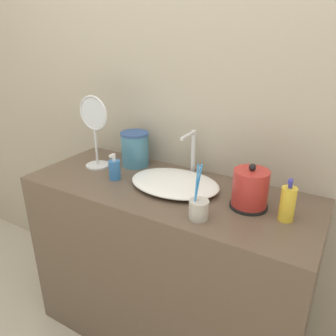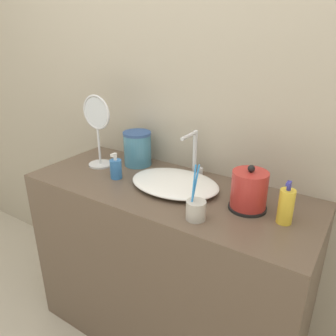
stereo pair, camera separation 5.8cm
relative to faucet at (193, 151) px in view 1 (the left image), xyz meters
name	(u,v)px [view 1 (the left image)]	position (x,y,z in m)	size (l,w,h in m)	color
wall_back	(197,91)	(-0.03, 0.09, 0.27)	(6.00, 0.04, 2.60)	#ADA38E
vanity_counter	(167,267)	(-0.03, -0.20, -0.58)	(1.36, 0.54, 0.90)	brown
sink_basin	(174,183)	(0.00, -0.17, -0.10)	(0.43, 0.31, 0.04)	white
faucet	(193,151)	(0.00, 0.00, 0.00)	(0.06, 0.14, 0.23)	silver
electric_kettle	(250,190)	(0.35, -0.18, -0.05)	(0.15, 0.15, 0.19)	black
toothbrush_cup	(199,209)	(0.21, -0.36, -0.08)	(0.08, 0.08, 0.22)	#B7B2A8
lotion_bottle	(287,204)	(0.50, -0.21, -0.06)	(0.06, 0.06, 0.17)	gold
shampoo_bottle	(115,169)	(-0.30, -0.24, -0.08)	(0.06, 0.06, 0.13)	#3370B7
vanity_mirror	(94,127)	(-0.48, -0.16, 0.09)	(0.18, 0.13, 0.38)	silver
water_pitcher	(135,149)	(-0.32, -0.04, -0.03)	(0.15, 0.15, 0.18)	teal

